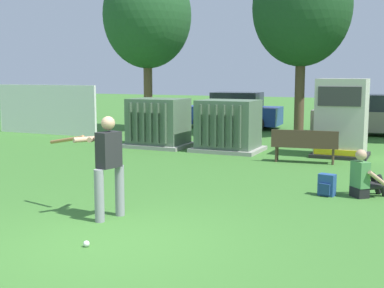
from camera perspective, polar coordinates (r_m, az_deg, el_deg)
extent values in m
plane|color=#3D752D|center=(7.65, -8.96, -10.84)|extent=(96.00, 96.00, 0.00)
cube|color=white|center=(21.69, -15.90, 3.70)|extent=(4.80, 0.12, 2.00)
cube|color=#9E9B93|center=(17.36, -3.73, -0.09)|extent=(2.10, 1.70, 0.12)
cube|color=#567056|center=(17.27, -3.75, 2.58)|extent=(1.80, 1.40, 1.50)
cube|color=#495F49|center=(16.92, -6.87, 2.43)|extent=(0.06, 0.12, 1.27)
cube|color=#495F49|center=(16.79, -6.12, 2.40)|extent=(0.06, 0.12, 1.27)
cube|color=#495F49|center=(16.67, -5.37, 2.37)|extent=(0.06, 0.12, 1.27)
cube|color=#495F49|center=(16.54, -4.60, 2.34)|extent=(0.06, 0.12, 1.27)
cube|color=#495F49|center=(16.42, -3.82, 2.31)|extent=(0.06, 0.12, 1.27)
cube|color=#495F49|center=(16.30, -3.02, 2.27)|extent=(0.06, 0.12, 1.27)
cube|color=#9E9B93|center=(16.38, 4.03, -0.56)|extent=(2.10, 1.70, 0.12)
cube|color=#567056|center=(16.28, 4.06, 2.26)|extent=(1.80, 1.40, 1.50)
cube|color=#495F49|center=(15.81, 0.94, 2.11)|extent=(0.06, 0.12, 1.27)
cube|color=#495F49|center=(15.71, 1.79, 2.07)|extent=(0.06, 0.12, 1.27)
cube|color=#495F49|center=(15.62, 2.66, 2.03)|extent=(0.06, 0.12, 1.27)
cube|color=#495F49|center=(15.53, 3.53, 1.99)|extent=(0.06, 0.12, 1.27)
cube|color=#495F49|center=(15.44, 4.42, 1.95)|extent=(0.06, 0.12, 1.27)
cube|color=#495F49|center=(15.35, 5.31, 1.91)|extent=(0.06, 0.12, 1.27)
cube|color=#262626|center=(15.88, 16.14, -1.15)|extent=(1.60, 1.40, 0.10)
cube|color=beige|center=(15.75, 16.30, 2.98)|extent=(1.40, 1.20, 2.20)
cube|color=#383838|center=(15.10, 16.06, 5.10)|extent=(1.19, 0.04, 0.55)
cube|color=yellow|center=(15.25, 15.83, -0.93)|extent=(1.33, 0.04, 0.16)
cube|color=#4C3828|center=(14.48, 12.41, -0.26)|extent=(1.83, 0.61, 0.05)
cube|color=#4C3828|center=(14.27, 12.38, 0.61)|extent=(1.79, 0.25, 0.44)
cylinder|color=#4C3828|center=(14.74, 9.48, -0.98)|extent=(0.06, 0.06, 0.42)
cylinder|color=#4C3828|center=(14.61, 15.43, -1.24)|extent=(0.06, 0.06, 0.42)
cylinder|color=#4C3828|center=(14.47, 9.32, -1.14)|extent=(0.06, 0.06, 0.42)
cylinder|color=#4C3828|center=(14.33, 15.38, -1.40)|extent=(0.06, 0.06, 0.42)
cylinder|color=gray|center=(8.63, -10.27, -5.69)|extent=(0.16, 0.16, 0.88)
cylinder|color=gray|center=(8.96, -8.04, -5.14)|extent=(0.16, 0.16, 0.88)
cube|color=#262628|center=(8.65, -9.24, -0.63)|extent=(0.32, 0.44, 0.60)
sphere|color=tan|center=(8.60, -9.30, 2.30)|extent=(0.23, 0.23, 0.23)
cylinder|color=tan|center=(8.84, -11.38, 0.54)|extent=(0.36, 0.51, 0.09)
cylinder|color=tan|center=(8.96, -10.54, 0.66)|extent=(0.16, 0.55, 0.09)
cylinder|color=#A5723F|center=(9.42, -13.77, 0.45)|extent=(0.84, 0.24, 0.21)
sphere|color=#A5723F|center=(9.09, -12.05, 0.71)|extent=(0.08, 0.08, 0.08)
sphere|color=white|center=(7.55, -11.66, -10.80)|extent=(0.09, 0.09, 0.09)
cube|color=black|center=(10.78, 18.10, -5.10)|extent=(0.41, 0.41, 0.20)
cube|color=#4C8C4C|center=(10.70, 18.18, -3.22)|extent=(0.40, 0.41, 0.52)
sphere|color=tan|center=(10.64, 18.27, -1.16)|extent=(0.22, 0.22, 0.22)
cylinder|color=black|center=(10.96, 18.78, -4.28)|extent=(0.42, 0.40, 0.13)
cylinder|color=black|center=(11.09, 19.71, -4.15)|extent=(0.30, 0.29, 0.46)
cylinder|color=black|center=(10.81, 19.41, -4.48)|extent=(0.42, 0.40, 0.13)
cylinder|color=black|center=(10.94, 20.35, -4.34)|extent=(0.30, 0.29, 0.46)
cylinder|color=tan|center=(11.02, 18.40, -3.16)|extent=(0.36, 0.34, 0.32)
cylinder|color=tan|center=(10.66, 19.86, -3.58)|extent=(0.36, 0.34, 0.32)
cube|color=#264C8C|center=(10.70, 14.76, -4.41)|extent=(0.35, 0.26, 0.44)
cube|color=navy|center=(10.59, 14.50, -4.89)|extent=(0.23, 0.10, 0.22)
cylinder|color=brown|center=(22.00, -4.90, 5.32)|extent=(0.37, 0.37, 3.00)
ellipsoid|color=#235128|center=(22.12, -5.00, 14.05)|extent=(3.69, 3.69, 4.38)
cylinder|color=brown|center=(20.42, 11.85, 5.08)|extent=(0.38, 0.38, 3.05)
ellipsoid|color=#1E4723|center=(20.55, 12.12, 14.65)|extent=(3.76, 3.76, 4.46)
cube|color=navy|center=(23.39, 4.66, 3.21)|extent=(4.28, 1.92, 0.80)
cube|color=#262B33|center=(23.30, 5.03, 4.97)|extent=(2.18, 1.67, 0.64)
cylinder|color=black|center=(23.02, 0.93, 2.51)|extent=(0.65, 0.25, 0.64)
cylinder|color=black|center=(24.61, 2.31, 2.85)|extent=(0.65, 0.25, 0.64)
cylinder|color=black|center=(22.25, 7.24, 2.27)|extent=(0.65, 0.25, 0.64)
cylinder|color=black|center=(23.90, 8.23, 2.63)|extent=(0.65, 0.25, 0.64)
cube|color=gray|center=(21.83, 18.80, 2.50)|extent=(4.28, 1.92, 0.80)
cube|color=#262B33|center=(21.78, 19.28, 4.37)|extent=(2.18, 1.67, 0.64)
cylinder|color=black|center=(21.11, 15.13, 1.77)|extent=(0.65, 0.25, 0.64)
cylinder|color=black|center=(22.79, 15.60, 2.18)|extent=(0.65, 0.25, 0.64)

